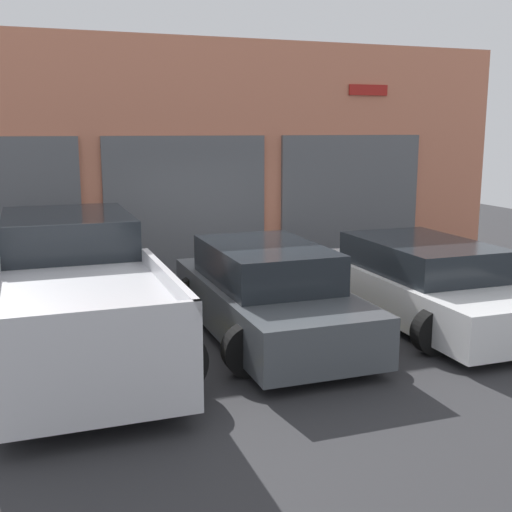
{
  "coord_description": "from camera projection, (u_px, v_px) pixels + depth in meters",
  "views": [
    {
      "loc": [
        -3.14,
        -9.33,
        2.96
      ],
      "look_at": [
        0.0,
        -0.53,
        1.1
      ],
      "focal_mm": 45.0,
      "sensor_mm": 36.0,
      "label": 1
    }
  ],
  "objects": [
    {
      "name": "sedan_white",
      "position": [
        424.0,
        283.0,
        10.06
      ],
      "size": [
        2.21,
        4.57,
        1.24
      ],
      "color": "white",
      "rests_on": "ground"
    },
    {
      "name": "parking_stripe_right",
      "position": [
        491.0,
        311.0,
        10.58
      ],
      "size": [
        0.12,
        2.2,
        0.01
      ],
      "primitive_type": "cube",
      "color": "gold",
      "rests_on": "ground"
    },
    {
      "name": "parking_stripe_centre",
      "position": [
        349.0,
        327.0,
        9.72
      ],
      "size": [
        0.12,
        2.2,
        0.01
      ],
      "primitive_type": "cube",
      "color": "gold",
      "rests_on": "ground"
    },
    {
      "name": "ground_plane",
      "position": [
        245.0,
        317.0,
        10.24
      ],
      "size": [
        28.0,
        28.0,
        0.0
      ],
      "primitive_type": "plane",
      "color": "#2D2D30"
    },
    {
      "name": "shophouse_building",
      "position": [
        191.0,
        162.0,
        12.82
      ],
      "size": [
        13.7,
        0.68,
        4.69
      ],
      "color": "#D17A5B",
      "rests_on": "ground"
    },
    {
      "name": "pickup_truck",
      "position": [
        76.0,
        292.0,
        8.48
      ],
      "size": [
        2.55,
        5.24,
        1.74
      ],
      "color": "silver",
      "rests_on": "ground"
    },
    {
      "name": "sedan_side",
      "position": [
        267.0,
        294.0,
        9.19
      ],
      "size": [
        2.14,
        4.25,
        1.34
      ],
      "color": "#474C51",
      "rests_on": "ground"
    },
    {
      "name": "parking_stripe_left",
      "position": [
        179.0,
        347.0,
        8.85
      ],
      "size": [
        0.12,
        2.2,
        0.01
      ],
      "primitive_type": "cube",
      "color": "gold",
      "rests_on": "ground"
    }
  ]
}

